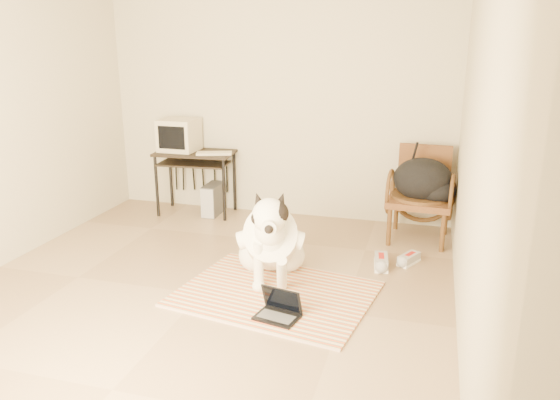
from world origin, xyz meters
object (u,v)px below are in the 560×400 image
at_px(pc_tower, 213,199).
at_px(computer_desk, 195,161).
at_px(laptop, 279,310).
at_px(rattan_chair, 421,194).
at_px(crt_monitor, 179,135).
at_px(backpack, 425,181).
at_px(dog, 271,241).

bearing_deg(pc_tower, computer_desk, -175.00).
xyz_separation_m(laptop, rattan_chair, (0.93, 2.04, 0.40)).
bearing_deg(laptop, crt_monitor, 129.74).
relative_size(laptop, backpack, 0.58).
bearing_deg(dog, computer_desk, 132.12).
distance_m(computer_desk, rattan_chair, 2.58).
xyz_separation_m(dog, rattan_chair, (1.18, 1.40, 0.13)).
xyz_separation_m(crt_monitor, pc_tower, (0.40, -0.02, -0.75)).
bearing_deg(dog, backpack, 47.03).
bearing_deg(laptop, backpack, 63.66).
bearing_deg(rattan_chair, pc_tower, 176.26).
bearing_deg(backpack, laptop, -116.34).
bearing_deg(pc_tower, laptop, -56.82).
bearing_deg(backpack, rattan_chair, 111.95).
bearing_deg(rattan_chair, computer_desk, 176.95).
distance_m(dog, rattan_chair, 1.83).
bearing_deg(pc_tower, backpack, -5.76).
height_order(dog, backpack, dog).
xyz_separation_m(laptop, pc_tower, (-1.43, 2.19, 0.11)).
distance_m(dog, computer_desk, 2.09).
distance_m(dog, laptop, 0.75).
distance_m(dog, pc_tower, 1.96).
distance_m(laptop, rattan_chair, 2.28).
xyz_separation_m(laptop, crt_monitor, (-1.84, 2.21, 0.85)).
bearing_deg(computer_desk, backpack, -4.92).
height_order(laptop, backpack, backpack).
bearing_deg(backpack, crt_monitor, 174.76).
bearing_deg(laptop, rattan_chair, 65.46).
relative_size(dog, pc_tower, 2.93).
distance_m(rattan_chair, backpack, 0.18).
relative_size(laptop, pc_tower, 0.91).
bearing_deg(computer_desk, pc_tower, 5.00).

